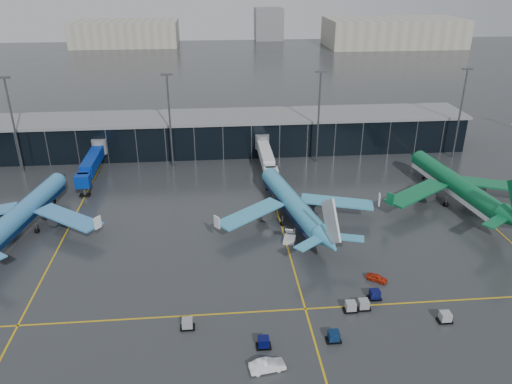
{
  "coord_description": "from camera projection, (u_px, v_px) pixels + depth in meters",
  "views": [
    {
      "loc": [
        -3.91,
        -79.46,
        50.85
      ],
      "look_at": [
        5.0,
        18.0,
        6.0
      ],
      "focal_mm": 35.0,
      "sensor_mm": 36.0,
      "label": 1
    }
  ],
  "objects": [
    {
      "name": "service_van_white",
      "position": [
        267.0,
        366.0,
        68.19
      ],
      "size": [
        5.23,
        2.58,
        1.65
      ],
      "primitive_type": "imported",
      "rotation": [
        0.0,
        0.0,
        1.74
      ],
      "color": "white",
      "rests_on": "ground"
    },
    {
      "name": "service_van_red",
      "position": [
        377.0,
        278.0,
        87.64
      ],
      "size": [
        3.84,
        3.44,
        1.26
      ],
      "primitive_type": "imported",
      "rotation": [
        0.0,
        0.0,
        0.91
      ],
      "color": "#B7270E",
      "rests_on": "ground"
    },
    {
      "name": "airliner_klm_near",
      "position": [
        293.0,
        192.0,
        106.27
      ],
      "size": [
        45.0,
        49.03,
        13.04
      ],
      "primitive_type": null,
      "rotation": [
        0.0,
        0.0,
        0.2
      ],
      "color": "#3C9CC5",
      "rests_on": "ground"
    },
    {
      "name": "terminal_pier",
      "position": [
        226.0,
        133.0,
        147.32
      ],
      "size": [
        142.0,
        17.0,
        10.7
      ],
      "color": "black",
      "rests_on": "ground"
    },
    {
      "name": "distant_hangars",
      "position": [
        288.0,
        32.0,
        338.42
      ],
      "size": [
        260.0,
        71.0,
        22.0
      ],
      "color": "#B2AD99",
      "rests_on": "ground"
    },
    {
      "name": "mobile_airstair",
      "position": [
        289.0,
        238.0,
        100.13
      ],
      "size": [
        2.99,
        3.68,
        3.45
      ],
      "rotation": [
        0.0,
        0.0,
        -0.27
      ],
      "color": "silver",
      "rests_on": "ground"
    },
    {
      "name": "jet_bridges",
      "position": [
        92.0,
        163.0,
        127.57
      ],
      "size": [
        94.0,
        27.5,
        7.2
      ],
      "color": "#595B60",
      "rests_on": "ground"
    },
    {
      "name": "baggage_carts",
      "position": [
        333.0,
        318.0,
        77.51
      ],
      "size": [
        42.11,
        11.3,
        1.7
      ],
      "color": "black",
      "rests_on": "ground"
    },
    {
      "name": "ground",
      "position": [
        238.0,
        262.0,
        93.44
      ],
      "size": [
        600.0,
        600.0,
        0.0
      ],
      "primitive_type": "plane",
      "color": "#282B2D",
      "rests_on": "ground"
    },
    {
      "name": "airliner_aer_lingus",
      "position": [
        457.0,
        174.0,
        114.43
      ],
      "size": [
        45.43,
        50.31,
        14.08
      ],
      "primitive_type": null,
      "rotation": [
        0.0,
        0.0,
        0.12
      ],
      "color": "#0B6136",
      "rests_on": "ground"
    },
    {
      "name": "flood_masts",
      "position": [
        245.0,
        116.0,
        133.37
      ],
      "size": [
        203.0,
        0.5,
        25.5
      ],
      "color": "#595B60",
      "rests_on": "ground"
    },
    {
      "name": "airliner_arkefly",
      "position": [
        23.0,
        200.0,
        102.94
      ],
      "size": [
        43.75,
        47.94,
        12.97
      ],
      "primitive_type": null,
      "rotation": [
        0.0,
        0.0,
        -0.17
      ],
      "color": "#3B88C4",
      "rests_on": "ground"
    },
    {
      "name": "taxi_lines",
      "position": [
        283.0,
        232.0,
        103.87
      ],
      "size": [
        220.0,
        120.0,
        0.02
      ],
      "color": "gold",
      "rests_on": "ground"
    }
  ]
}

